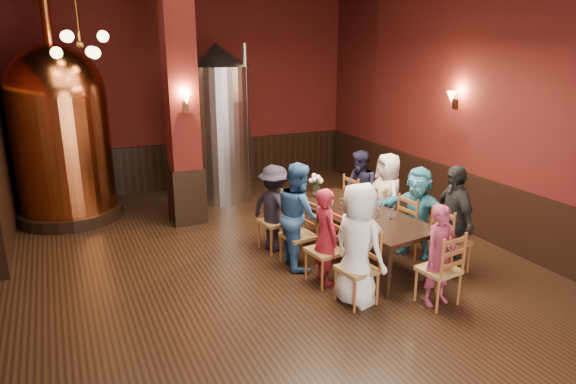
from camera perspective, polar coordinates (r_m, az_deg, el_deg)
name	(u,v)px	position (r m, az deg, el deg)	size (l,w,h in m)	color
room	(257,118)	(6.46, -3.42, 8.23)	(10.00, 10.02, 4.50)	black
wainscot_right	(483,208)	(9.06, 20.82, -1.70)	(0.08, 9.90, 1.00)	black
wainscot_back	(176,166)	(11.48, -12.32, 2.81)	(7.90, 0.08, 1.00)	black
column	(181,96)	(9.03, -11.82, 10.39)	(0.58, 0.58, 4.50)	#46120F
pendant_cluster	(80,44)	(8.87, -22.11, 14.95)	(0.90, 0.90, 1.70)	#A57226
sconce_wall	(456,100)	(9.23, 18.14, 9.74)	(0.20, 0.20, 0.36)	black
sconce_column	(185,101)	(8.75, -11.34, 9.89)	(0.20, 0.20, 0.36)	black
dining_table	(359,216)	(7.62, 7.89, -2.68)	(1.31, 2.51, 0.75)	black
chair_0	(357,269)	(6.49, 7.68, -8.45)	(0.46, 0.46, 0.92)	brown
person_0	(358,245)	(6.36, 7.79, -5.82)	(0.76, 0.50, 1.56)	white
chair_1	(325,250)	(6.96, 4.15, -6.49)	(0.46, 0.46, 0.92)	brown
person_1	(325,236)	(6.88, 4.18, -4.91)	(0.49, 0.32, 1.34)	maroon
chair_2	(298,235)	(7.46, 1.14, -4.80)	(0.46, 0.46, 0.92)	brown
person_2	(298,215)	(7.35, 1.16, -2.56)	(0.75, 0.37, 1.54)	#2A548E
chair_3	(275,222)	(7.99, -1.50, -3.30)	(0.46, 0.46, 0.92)	brown
person_3	(275,208)	(7.92, -1.51, -1.80)	(0.88, 0.51, 1.36)	black
chair_4	(451,241)	(7.61, 17.63, -5.19)	(0.46, 0.46, 0.92)	brown
person_4	(453,220)	(7.50, 17.84, -2.94)	(0.91, 0.38, 1.56)	black
chair_5	(416,227)	(8.02, 14.01, -3.74)	(0.46, 0.46, 0.92)	brown
person_5	(417,212)	(7.95, 14.13, -2.16)	(1.29, 0.41, 1.39)	teal
chair_6	(386,214)	(8.46, 10.82, -2.45)	(0.46, 0.46, 0.92)	brown
person_6	(387,198)	(8.37, 10.93, -0.67)	(0.72, 0.47, 1.47)	beige
chair_7	(359,203)	(8.93, 7.92, -1.26)	(0.46, 0.46, 0.92)	brown
person_7	(360,191)	(8.86, 7.98, 0.15)	(0.67, 0.33, 1.38)	black
chair_8	(439,269)	(6.69, 16.41, -8.22)	(0.46, 0.46, 0.92)	brown
person_8	(440,255)	(6.61, 16.55, -6.75)	(0.47, 0.31, 1.30)	#862C46
copper_kettle	(61,131)	(9.99, -23.92, 6.19)	(1.91, 1.91, 4.41)	black
steel_vessel	(219,123)	(10.43, -7.70, 7.56)	(1.69, 1.69, 3.10)	#B2B2B7
rose_vase	(317,182)	(8.17, 3.22, 1.13)	(0.23, 0.23, 0.39)	white
wine_glass_0	(341,204)	(7.66, 5.94, -1.33)	(0.07, 0.07, 0.17)	white
wine_glass_1	(347,196)	(8.04, 6.59, -0.47)	(0.07, 0.07, 0.17)	white
wine_glass_2	(351,205)	(7.63, 6.97, -1.44)	(0.07, 0.07, 0.17)	white
wine_glass_3	(390,213)	(7.37, 11.31, -2.32)	(0.07, 0.07, 0.17)	white
wine_glass_4	(380,208)	(7.56, 10.14, -1.77)	(0.07, 0.07, 0.17)	white
wine_glass_5	(391,213)	(7.38, 11.42, -2.31)	(0.07, 0.07, 0.17)	white
wine_glass_6	(357,195)	(8.11, 7.70, -0.35)	(0.07, 0.07, 0.17)	white
wine_glass_7	(379,210)	(7.47, 10.07, -1.97)	(0.07, 0.07, 0.17)	white
wine_glass_8	(331,206)	(7.56, 4.86, -1.56)	(0.07, 0.07, 0.17)	white
wine_glass_9	(349,205)	(7.64, 6.82, -1.40)	(0.07, 0.07, 0.17)	white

